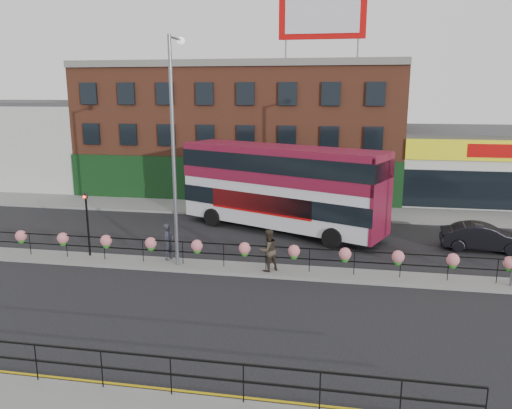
% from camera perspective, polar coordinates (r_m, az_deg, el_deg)
% --- Properties ---
extents(ground, '(120.00, 120.00, 0.00)m').
position_cam_1_polar(ground, '(23.50, -1.30, -7.57)').
color(ground, black).
rests_on(ground, ground).
extents(north_pavement, '(60.00, 4.00, 0.15)m').
position_cam_1_polar(north_pavement, '(34.83, 2.60, -0.64)').
color(north_pavement, gray).
rests_on(north_pavement, ground).
extents(median, '(60.00, 1.60, 0.15)m').
position_cam_1_polar(median, '(23.47, -1.30, -7.40)').
color(median, gray).
rests_on(median, ground).
extents(yellow_line_inner, '(60.00, 0.10, 0.01)m').
position_cam_1_polar(yellow_line_inner, '(15.09, -9.06, -20.24)').
color(yellow_line_inner, gold).
rests_on(yellow_line_inner, ground).
extents(yellow_line_outer, '(60.00, 0.10, 0.01)m').
position_cam_1_polar(yellow_line_outer, '(14.94, -9.30, -20.60)').
color(yellow_line_outer, gold).
rests_on(yellow_line_outer, ground).
extents(brick_building, '(25.00, 12.21, 10.30)m').
position_cam_1_polar(brick_building, '(42.49, -1.31, 8.72)').
color(brick_building, brown).
rests_on(brick_building, ground).
extents(supermarket, '(15.00, 12.25, 5.30)m').
position_cam_1_polar(supermarket, '(43.43, 25.61, 4.26)').
color(supermarket, silver).
rests_on(supermarket, ground).
extents(warehouse_west, '(15.50, 12.00, 7.30)m').
position_cam_1_polar(warehouse_west, '(50.69, -24.51, 6.57)').
color(warehouse_west, '#B4B5AF').
rests_on(warehouse_west, ground).
extents(billboard, '(6.00, 0.29, 4.40)m').
position_cam_1_polar(billboard, '(36.95, 7.58, 20.51)').
color(billboard, '#B00706').
rests_on(billboard, brick_building).
extents(median_railing, '(30.04, 0.56, 1.23)m').
position_cam_1_polar(median_railing, '(23.15, -1.31, -5.14)').
color(median_railing, black).
rests_on(median_railing, median).
extents(south_railing, '(20.04, 0.05, 1.12)m').
position_cam_1_polar(south_railing, '(15.00, -17.28, -16.64)').
color(south_railing, black).
rests_on(south_railing, south_pavement).
extents(double_decker_bus, '(12.62, 7.66, 5.06)m').
position_cam_1_polar(double_decker_bus, '(29.29, 2.93, 2.83)').
color(double_decker_bus, silver).
rests_on(double_decker_bus, ground).
extents(car, '(2.23, 4.55, 1.42)m').
position_cam_1_polar(car, '(28.78, 24.58, -3.43)').
color(car, black).
rests_on(car, ground).
extents(pedestrian_a, '(0.88, 0.77, 1.80)m').
position_cam_1_polar(pedestrian_a, '(24.64, -9.98, -4.21)').
color(pedestrian_a, '#282A34').
rests_on(pedestrian_a, median).
extents(pedestrian_b, '(1.69, 1.69, 1.96)m').
position_cam_1_polar(pedestrian_b, '(22.76, 1.39, -5.24)').
color(pedestrian_b, '#382F24').
rests_on(pedestrian_b, median).
extents(lamp_column_west, '(0.38, 1.84, 10.47)m').
position_cam_1_polar(lamp_column_west, '(23.04, -9.28, 8.09)').
color(lamp_column_west, slate).
rests_on(lamp_column_west, median).
extents(traffic_light_median, '(0.15, 0.28, 3.65)m').
position_cam_1_polar(traffic_light_median, '(25.87, -18.80, -0.64)').
color(traffic_light_median, black).
rests_on(traffic_light_median, median).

